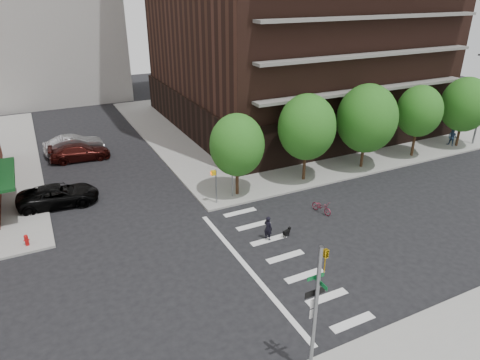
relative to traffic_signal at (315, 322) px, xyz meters
The scene contains 18 objects.
ground 7.98m from the traffic_signal, 86.42° to the left, with size 120.00×120.00×0.00m, color black.
sidewalk_ne 37.51m from the traffic_signal, 55.92° to the left, with size 39.00×33.00×0.15m, color gray.
crosswalk 8.40m from the traffic_signal, 70.35° to the left, with size 3.85×13.00×0.01m.
tree_a 16.66m from the traffic_signal, 74.39° to the left, with size 4.00×4.00×5.90m.
tree_b 19.20m from the traffic_signal, 56.79° to the left, with size 4.50×4.50×6.65m.
tree_c 23.02m from the traffic_signal, 44.16° to the left, with size 5.00×5.00×6.80m.
tree_d 27.63m from the traffic_signal, 35.44° to the left, with size 4.00×4.00×6.20m.
tree_e 32.69m from the traffic_signal, 29.33° to the left, with size 4.50×4.50×6.35m.
traffic_signal is the anchor object (origin of this frame).
pedestrian_signal 15.69m from the traffic_signal, 79.76° to the left, with size 2.18×0.67×2.60m.
fire_hydrant 18.42m from the traffic_signal, 123.26° to the left, with size 0.24×0.24×0.73m.
parked_car_black 21.82m from the traffic_signal, 110.84° to the left, with size 5.52×2.55×1.54m, color black.
parked_car_maroon 29.33m from the traffic_signal, 100.09° to the left, with size 5.22×2.12×1.52m, color #39100D.
parked_car_silver 31.31m from the traffic_signal, 99.92° to the left, with size 5.28×1.84×1.74m, color #A3A6AA.
scooter 14.07m from the traffic_signal, 51.98° to the left, with size 0.60×1.71×0.90m, color maroon.
dog_walker 10.39m from the traffic_signal, 70.08° to the left, with size 0.39×0.59×1.63m, color black.
dog 10.73m from the traffic_signal, 63.24° to the left, with size 0.67×0.37×0.56m.
pedestrian_far 32.36m from the traffic_signal, 30.14° to the left, with size 0.65×0.84×1.73m, color navy.
Camera 1 is at (-8.69, -17.58, 14.51)m, focal length 32.00 mm.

